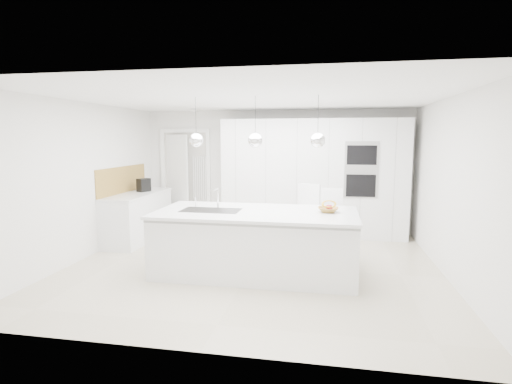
% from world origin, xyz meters
% --- Properties ---
extents(floor, '(5.50, 5.50, 0.00)m').
position_xyz_m(floor, '(0.00, 0.00, 0.00)').
color(floor, '#BEB399').
rests_on(floor, ground).
extents(wall_back, '(5.50, 0.00, 5.50)m').
position_xyz_m(wall_back, '(0.00, 2.50, 1.25)').
color(wall_back, silver).
rests_on(wall_back, ground).
extents(wall_left, '(0.00, 5.00, 5.00)m').
position_xyz_m(wall_left, '(-2.75, 0.00, 1.25)').
color(wall_left, silver).
rests_on(wall_left, ground).
extents(ceiling, '(5.50, 5.50, 0.00)m').
position_xyz_m(ceiling, '(0.00, 0.00, 2.50)').
color(ceiling, white).
rests_on(ceiling, wall_back).
extents(tall_cabinets, '(3.60, 0.60, 2.30)m').
position_xyz_m(tall_cabinets, '(0.80, 2.20, 1.15)').
color(tall_cabinets, white).
rests_on(tall_cabinets, floor).
extents(oven_stack, '(0.62, 0.04, 1.05)m').
position_xyz_m(oven_stack, '(1.70, 1.89, 1.35)').
color(oven_stack, '#A5A5A8').
rests_on(oven_stack, tall_cabinets).
extents(doorway_frame, '(1.11, 0.08, 2.13)m').
position_xyz_m(doorway_frame, '(-1.95, 2.47, 1.02)').
color(doorway_frame, white).
rests_on(doorway_frame, floor).
extents(hallway_door, '(0.76, 0.38, 2.00)m').
position_xyz_m(hallway_door, '(-2.20, 2.42, 1.00)').
color(hallway_door, white).
rests_on(hallway_door, floor).
extents(radiator, '(0.32, 0.04, 1.40)m').
position_xyz_m(radiator, '(-1.63, 2.46, 0.85)').
color(radiator, white).
rests_on(radiator, floor).
extents(left_base_cabinets, '(0.60, 1.80, 0.86)m').
position_xyz_m(left_base_cabinets, '(-2.45, 1.20, 0.43)').
color(left_base_cabinets, white).
rests_on(left_base_cabinets, floor).
extents(left_worktop, '(0.62, 1.82, 0.04)m').
position_xyz_m(left_worktop, '(-2.45, 1.20, 0.88)').
color(left_worktop, silver).
rests_on(left_worktop, left_base_cabinets).
extents(oak_backsplash, '(0.02, 1.80, 0.50)m').
position_xyz_m(oak_backsplash, '(-2.74, 1.20, 1.15)').
color(oak_backsplash, olive).
rests_on(oak_backsplash, wall_left).
extents(island_base, '(2.80, 1.20, 0.86)m').
position_xyz_m(island_base, '(0.10, -0.30, 0.43)').
color(island_base, white).
rests_on(island_base, floor).
extents(island_worktop, '(2.84, 1.40, 0.04)m').
position_xyz_m(island_worktop, '(0.10, -0.25, 0.88)').
color(island_worktop, silver).
rests_on(island_worktop, island_base).
extents(island_sink, '(0.84, 0.44, 0.18)m').
position_xyz_m(island_sink, '(-0.55, -0.30, 0.82)').
color(island_sink, '#3F3F42').
rests_on(island_sink, island_worktop).
extents(island_tap, '(0.02, 0.02, 0.30)m').
position_xyz_m(island_tap, '(-0.50, -0.10, 1.05)').
color(island_tap, white).
rests_on(island_tap, island_worktop).
extents(pendant_left, '(0.20, 0.20, 0.20)m').
position_xyz_m(pendant_left, '(-0.75, -0.30, 1.90)').
color(pendant_left, white).
rests_on(pendant_left, ceiling).
extents(pendant_mid, '(0.20, 0.20, 0.20)m').
position_xyz_m(pendant_mid, '(0.10, -0.30, 1.90)').
color(pendant_mid, white).
rests_on(pendant_mid, ceiling).
extents(pendant_right, '(0.20, 0.20, 0.20)m').
position_xyz_m(pendant_right, '(0.95, -0.30, 1.90)').
color(pendant_right, white).
rests_on(pendant_right, ceiling).
extents(fruit_bowl, '(0.30, 0.30, 0.07)m').
position_xyz_m(fruit_bowl, '(1.11, -0.15, 0.94)').
color(fruit_bowl, olive).
rests_on(fruit_bowl, island_worktop).
extents(espresso_machine, '(0.24, 0.28, 0.26)m').
position_xyz_m(espresso_machine, '(-2.43, 1.44, 1.03)').
color(espresso_machine, black).
rests_on(espresso_machine, left_worktop).
extents(bar_stool_left, '(0.53, 0.63, 1.17)m').
position_xyz_m(bar_stool_left, '(0.80, 0.68, 0.59)').
color(bar_stool_left, white).
rests_on(bar_stool_left, floor).
extents(bar_stool_right, '(0.45, 0.57, 1.12)m').
position_xyz_m(bar_stool_right, '(1.17, 0.56, 0.56)').
color(bar_stool_right, white).
rests_on(bar_stool_right, floor).
extents(apple_a, '(0.07, 0.07, 0.07)m').
position_xyz_m(apple_a, '(1.11, -0.10, 0.97)').
color(apple_a, maroon).
rests_on(apple_a, fruit_bowl).
extents(apple_b, '(0.08, 0.08, 0.08)m').
position_xyz_m(apple_b, '(1.14, -0.14, 0.97)').
color(apple_b, maroon).
rests_on(apple_b, fruit_bowl).
extents(banana_bunch, '(0.24, 0.17, 0.22)m').
position_xyz_m(banana_bunch, '(1.12, -0.16, 1.02)').
color(banana_bunch, yellow).
rests_on(banana_bunch, fruit_bowl).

